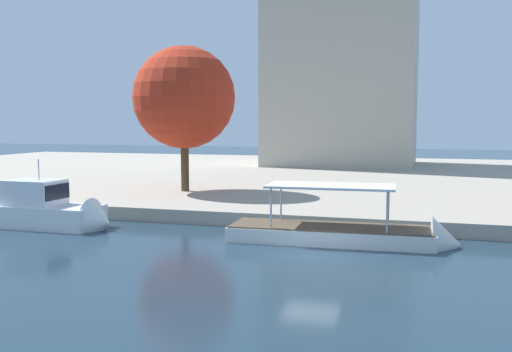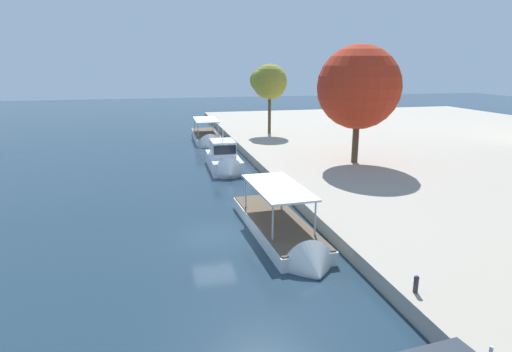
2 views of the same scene
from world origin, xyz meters
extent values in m
plane|color=#1E3342|center=(0.00, 0.00, 0.00)|extent=(220.00, 220.00, 0.00)
cube|color=#A39989|center=(0.00, 33.96, 0.42)|extent=(120.00, 55.00, 0.85)
cube|color=white|center=(-16.59, 3.29, 0.47)|extent=(6.99, 2.96, 1.65)
cone|color=white|center=(-12.72, 3.22, 0.47)|extent=(1.25, 2.72, 2.70)
cube|color=white|center=(-17.11, 3.30, 2.02)|extent=(3.16, 2.33, 1.45)
cube|color=black|center=(-15.90, 3.28, 2.10)|extent=(0.87, 2.14, 0.87)
cylinder|color=silver|center=(-16.77, 3.29, 3.35)|extent=(0.08, 0.08, 1.21)
cube|color=silver|center=(0.21, 3.89, 0.15)|extent=(10.45, 3.55, 1.21)
cone|color=silver|center=(5.87, 4.16, 0.15)|extent=(1.53, 2.83, 2.77)
cube|color=brown|center=(0.21, 3.89, 0.79)|extent=(10.24, 3.39, 0.08)
cylinder|color=#B2B2B7|center=(2.99, 5.26, 1.82)|extent=(0.10, 0.10, 1.98)
cylinder|color=#B2B2B7|center=(3.11, 2.79, 1.82)|extent=(0.10, 0.10, 1.98)
cylinder|color=#B2B2B7|center=(-2.68, 4.99, 1.82)|extent=(0.10, 0.10, 1.98)
cylinder|color=#B2B2B7|center=(-2.56, 2.53, 1.82)|extent=(0.10, 0.10, 1.98)
cube|color=silver|center=(0.21, 3.89, 2.87)|extent=(6.52, 3.13, 0.12)
cylinder|color=#4C3823|center=(-12.90, 15.41, 2.95)|extent=(0.61, 0.61, 4.20)
sphere|color=#B22D19|center=(-12.90, 15.41, 7.94)|extent=(7.71, 7.71, 7.71)
sphere|color=#B22D19|center=(-13.17, 15.15, 7.35)|extent=(4.03, 4.03, 4.03)
sphere|color=#B22D19|center=(-11.99, 16.80, 8.77)|extent=(3.93, 3.93, 3.93)
camera|label=1|loc=(5.08, -25.28, 6.14)|focal=40.91mm
camera|label=2|loc=(23.39, -2.94, 9.95)|focal=29.57mm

